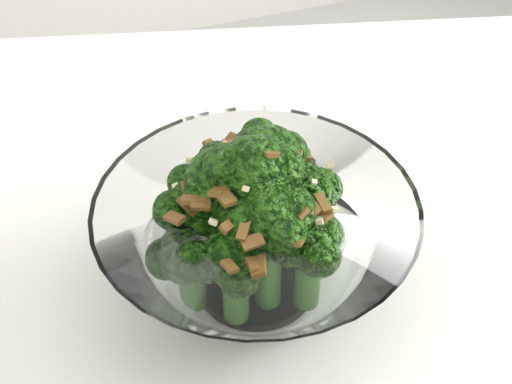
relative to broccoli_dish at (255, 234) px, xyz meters
name	(u,v)px	position (x,y,z in m)	size (l,w,h in m)	color
broccoli_dish	(255,234)	(0.00, 0.00, 0.00)	(0.20, 0.20, 0.12)	white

